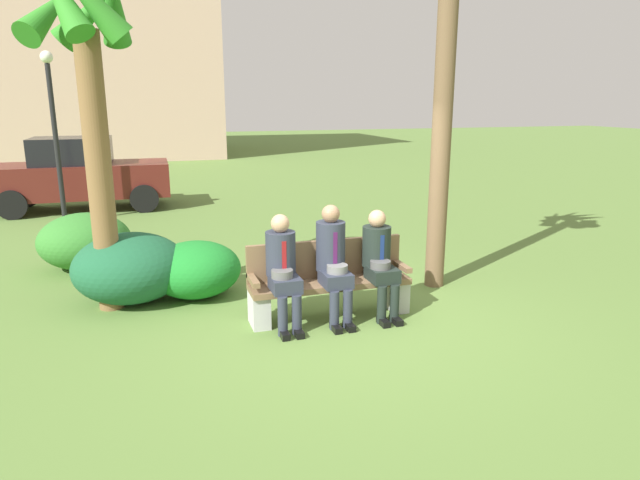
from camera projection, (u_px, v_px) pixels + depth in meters
The scene contains 12 objects.
ground_plane at pixel (354, 322), 6.48m from camera, with size 80.00×80.00×0.00m, color #5A7B38.
park_bench at pixel (329, 282), 6.60m from camera, with size 1.91×0.44×0.90m.
seated_man_left at pixel (283, 266), 6.24m from camera, with size 0.34×0.72×1.28m.
seated_man_middle at pixel (333, 258), 6.41m from camera, with size 0.34×0.72×1.35m.
seated_man_right at pixel (379, 258), 6.58m from camera, with size 0.34×0.72×1.26m.
palm_tree_tall at pixel (87, 65), 6.25m from camera, with size 1.36×1.37×4.13m.
shrub_near_bench at pixel (130, 268), 7.07m from camera, with size 1.42×1.30×0.89m, color #1D5936.
shrub_mid_lawn at pixel (85, 241), 8.48m from camera, with size 1.37×1.25×0.85m, color #347B2D.
shrub_far_lawn at pixel (196, 269), 7.26m from camera, with size 1.18×1.08×0.74m, color #1C7D29.
parked_car_near at pixel (80, 174), 12.93m from camera, with size 3.92×1.74×1.68m.
street_lamp at pixel (54, 120), 11.13m from camera, with size 0.24×0.24×3.44m.
building_backdrop at pixel (96, 17), 25.19m from camera, with size 10.55×9.30×12.21m.
Camera 1 is at (-2.20, -5.65, 2.52)m, focal length 31.28 mm.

